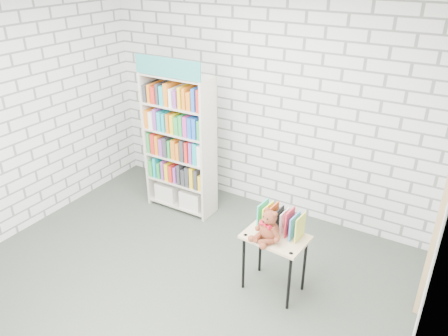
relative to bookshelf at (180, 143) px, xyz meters
The scene contains 7 objects.
ground 1.86m from the bookshelf, 57.83° to the right, with size 4.50×4.50×0.00m, color #3E463B.
room_shell 1.81m from the bookshelf, 57.83° to the right, with size 4.52×4.02×2.81m.
bookshelf is the anchor object (origin of this frame).
display_table 1.98m from the bookshelf, 26.09° to the right, with size 0.64×0.47×0.66m.
table_books 1.91m from the bookshelf, 23.33° to the right, with size 0.44×0.22×0.25m.
teddy_bear 1.95m from the bookshelf, 29.08° to the right, with size 0.30×0.29×0.33m.
door_trim 3.11m from the bookshelf, ahead, with size 0.05×0.12×2.10m, color tan.
Camera 1 is at (2.24, -2.75, 3.14)m, focal length 35.00 mm.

